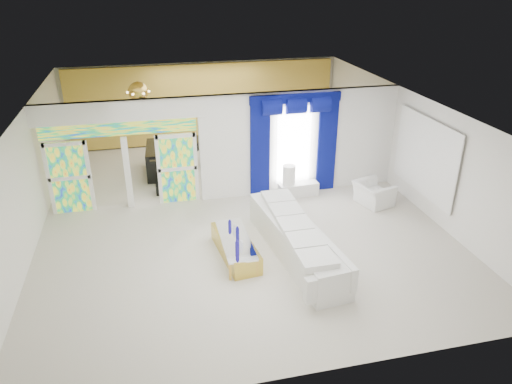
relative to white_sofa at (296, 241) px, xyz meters
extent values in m
plane|color=#B7AF9E|center=(-0.93, 2.50, -0.38)|extent=(12.00, 12.00, 0.00)
cube|color=white|center=(1.22, 3.50, 1.12)|extent=(5.70, 0.18, 3.00)
cube|color=white|center=(-3.78, 3.50, 2.35)|extent=(4.30, 0.18, 0.55)
cube|color=#994C3F|center=(-5.21, 3.50, 0.62)|extent=(0.95, 0.04, 2.00)
cube|color=#994C3F|center=(-2.36, 3.50, 0.62)|extent=(0.95, 0.04, 2.00)
cube|color=#994C3F|center=(-3.78, 3.50, 1.87)|extent=(4.00, 0.05, 0.35)
cube|color=white|center=(0.97, 3.40, 1.07)|extent=(1.00, 0.02, 2.30)
cube|color=#030842|center=(-0.03, 3.37, 1.02)|extent=(0.55, 0.10, 2.80)
cube|color=#030842|center=(1.97, 3.37, 1.02)|extent=(0.55, 0.10, 2.80)
cube|color=#030842|center=(0.97, 3.37, 2.44)|extent=(2.60, 0.12, 0.25)
cube|color=white|center=(4.01, 1.50, 1.17)|extent=(0.04, 2.70, 1.90)
cube|color=gold|center=(-0.93, 8.40, 1.12)|extent=(9.70, 0.12, 2.90)
cube|color=silver|center=(0.00, 0.00, 0.00)|extent=(1.30, 4.04, 0.76)
cube|color=gold|center=(-1.35, 0.30, -0.16)|extent=(0.86, 2.00, 0.43)
cube|color=white|center=(1.06, 3.08, -0.19)|extent=(1.18, 0.44, 0.38)
cylinder|color=white|center=(0.76, 3.08, 0.30)|extent=(0.36, 0.36, 0.58)
imported|color=silver|center=(2.93, 2.07, -0.06)|extent=(1.10, 1.18, 0.64)
cube|color=black|center=(-2.50, 5.73, 0.07)|extent=(1.45, 1.85, 0.90)
cube|color=black|center=(-2.50, 4.13, -0.22)|extent=(1.00, 0.44, 0.32)
cube|color=#A78053|center=(-5.66, 5.80, 0.02)|extent=(0.55, 0.50, 0.80)
sphere|color=gold|center=(-3.23, 5.90, 2.27)|extent=(0.60, 0.60, 0.60)
cylinder|color=#1C1591|center=(-1.37, 0.87, 0.13)|extent=(0.08, 0.08, 0.16)
cylinder|color=white|center=(-1.29, -0.06, 0.11)|extent=(0.10, 0.10, 0.12)
cylinder|color=#1D148F|center=(-1.41, -0.23, 0.18)|extent=(0.09, 0.09, 0.25)
cylinder|color=silver|center=(-1.28, 0.66, 0.11)|extent=(0.11, 0.11, 0.12)
cylinder|color=navy|center=(-1.28, 0.36, 0.18)|extent=(0.08, 0.08, 0.25)
camera|label=1|loc=(-3.05, -9.07, 5.70)|focal=33.83mm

